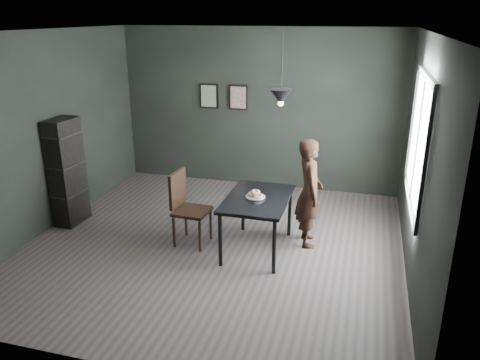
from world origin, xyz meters
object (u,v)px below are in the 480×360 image
(shelf_unit, at_px, (67,172))
(white_plate, at_px, (255,197))
(pendant_lamp, at_px, (281,97))
(woman, at_px, (309,193))
(wood_chair, at_px, (186,203))
(cafe_table, at_px, (257,203))

(shelf_unit, bearing_deg, white_plate, -1.00)
(pendant_lamp, bearing_deg, woman, 36.38)
(woman, bearing_deg, wood_chair, 89.64)
(woman, xyz_separation_m, wood_chair, (-1.61, -0.42, -0.16))
(cafe_table, height_order, white_plate, white_plate)
(shelf_unit, bearing_deg, woman, 5.74)
(cafe_table, xyz_separation_m, shelf_unit, (-2.92, 0.12, 0.12))
(wood_chair, bearing_deg, pendant_lamp, 10.32)
(woman, distance_m, shelf_unit, 3.55)
(cafe_table, distance_m, pendant_lamp, 1.41)
(woman, xyz_separation_m, pendant_lamp, (-0.37, -0.27, 1.31))
(wood_chair, bearing_deg, woman, 18.17)
(cafe_table, relative_size, shelf_unit, 0.76)
(pendant_lamp, bearing_deg, wood_chair, -173.11)
(pendant_lamp, bearing_deg, white_plate, -157.63)
(cafe_table, height_order, shelf_unit, shelf_unit)
(wood_chair, relative_size, shelf_unit, 0.64)
(white_plate, distance_m, shelf_unit, 2.90)
(white_plate, height_order, shelf_unit, shelf_unit)
(shelf_unit, bearing_deg, wood_chair, -3.41)
(wood_chair, bearing_deg, cafe_table, 6.30)
(white_plate, distance_m, wood_chair, 0.98)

